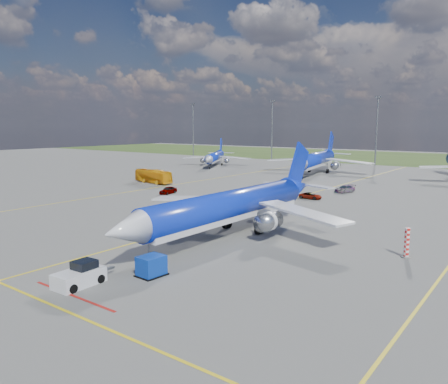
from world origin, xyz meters
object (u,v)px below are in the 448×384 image
Objects in this scene: service_car_b at (311,196)px; baggage_tug_c at (269,189)px; pushback_tug at (80,276)px; service_car_c at (345,189)px; uld_container at (151,266)px; bg_jet_nnw at (316,174)px; warning_post at (407,243)px; main_airliner at (230,235)px; apron_bus at (153,176)px; service_car_a at (168,190)px; bg_jet_nw at (215,166)px.

baggage_tug_c reaches higher than service_car_b.
service_car_c is at bearing 88.99° from pushback_tug.
bg_jet_nnw is at bearing 109.52° from uld_container.
warning_post reaches higher than baggage_tug_c.
uld_container is at bearing -68.35° from service_car_c.
service_car_c is (-4.69, 56.85, -0.19)m from uld_container.
main_airliner is at bearing -81.90° from baggage_tug_c.
service_car_b is at bearing 102.02° from uld_container.
warning_post is 77.67m from bg_jet_nnw.
apron_bus is at bearing 90.71° from service_car_b.
uld_container is at bearing -85.97° from baggage_tug_c.
pushback_tug is 50.86m from service_car_b.
service_car_a is 0.87× the size of service_car_c.
service_car_b is at bearing -77.17° from bg_jet_nnw.
main_airliner is 3.55× the size of apron_bus.
uld_container is 57.05m from service_car_c.
service_car_c is (1.97, 11.23, 0.13)m from service_car_b.
baggage_tug_c is at bearing -73.67° from apron_bus.
service_car_c reaches higher than service_car_b.
warning_post reaches higher than pushback_tug.
warning_post reaches higher than uld_container.
bg_jet_nw is at bearing 123.20° from baggage_tug_c.
bg_jet_nnw is 88.61m from uld_container.
uld_container is (-16.53, -19.10, -0.61)m from warning_post.
baggage_tug_c is (-33.36, 28.92, -0.94)m from warning_post.
uld_container is at bearing 56.47° from pushback_tug.
bg_jet_nw is at bearing 168.78° from service_car_c.
uld_container reaches higher than service_car_b.
apron_bus is 42.64m from service_car_c.
service_car_a is (-7.28, -50.62, 0.71)m from bg_jet_nnw.
bg_jet_nw reaches higher than uld_container.
bg_jet_nw is at bearing 51.37° from service_car_b.
bg_jet_nnw is at bearing 85.82° from baggage_tug_c.
service_car_c is at bearing 98.43° from uld_container.
pushback_tug is at bearing -71.57° from service_car_c.
main_airliner is (21.25, -69.47, 0.00)m from bg_jet_nnw.
bg_jet_nw is 0.77× the size of bg_jet_nnw.
apron_bus is at bearing 157.89° from warning_post.
bg_jet_nw is 63.43m from service_car_c.
apron_bus is 2.67× the size of service_car_a.
baggage_tug_c is at bearing 75.43° from service_car_b.
main_airliner is 7.24× the size of baggage_tug_c.
pushback_tug is 5.96m from uld_container.
bg_jet_nnw is 3.74× the size of apron_bus.
warning_post is at bearing -140.13° from service_car_b.
warning_post is at bearing 48.50° from pushback_tug.
uld_container is 0.54× the size of service_car_b.
main_airliner reaches higher than service_car_c.
bg_jet_nnw is 51.15m from service_car_a.
warning_post is 31.16m from pushback_tug.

